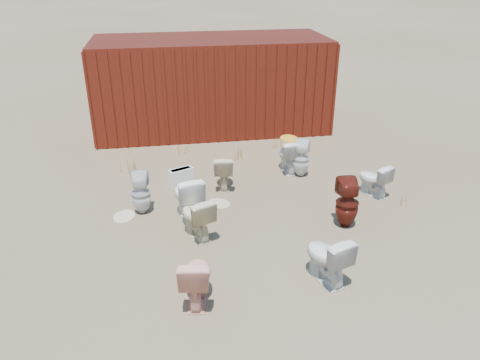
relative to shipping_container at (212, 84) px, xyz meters
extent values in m
plane|color=brown|center=(0.00, -5.20, -1.20)|extent=(100.00, 100.00, 0.00)
cube|color=#4F1B0D|center=(0.00, 0.00, 0.00)|extent=(6.00, 2.40, 2.40)
imported|color=white|center=(-0.99, -4.83, -0.78)|extent=(0.64, 0.90, 0.84)
imported|color=#F2A78C|center=(-1.03, -7.14, -0.82)|extent=(0.54, 0.80, 0.76)
imported|color=silver|center=(0.86, -7.00, -0.81)|extent=(0.66, 0.86, 0.77)
imported|color=#56170E|center=(1.71, -5.60, -0.76)|extent=(0.43, 0.44, 0.88)
imported|color=silver|center=(2.66, -4.57, -0.87)|extent=(0.63, 0.75, 0.67)
imported|color=silver|center=(-1.82, -4.53, -0.81)|extent=(0.35, 0.36, 0.78)
imported|color=beige|center=(-0.89, -5.52, -0.82)|extent=(0.66, 0.84, 0.75)
imported|color=beige|center=(-0.19, -3.73, -0.85)|extent=(0.49, 0.74, 0.71)
imported|color=white|center=(1.31, -3.17, -0.83)|extent=(0.44, 0.74, 0.74)
imported|color=white|center=(1.51, -3.46, -0.81)|extent=(0.44, 0.44, 0.79)
ellipsoid|color=gold|center=(1.31, -3.17, -0.45)|extent=(0.37, 0.47, 0.02)
cube|color=white|center=(-1.04, -3.48, -1.02)|extent=(0.54, 0.38, 0.35)
ellipsoid|color=beige|center=(-2.14, -4.66, -1.19)|extent=(0.46, 0.56, 0.02)
ellipsoid|color=beige|center=(-0.38, -4.46, -1.19)|extent=(0.57, 0.59, 0.02)
cone|color=olive|center=(-2.19, -2.68, -1.04)|extent=(0.36, 0.36, 0.32)
cone|color=olive|center=(0.28, -2.28, -1.04)|extent=(0.32, 0.32, 0.32)
cone|color=olive|center=(2.12, -2.16, -1.02)|extent=(0.36, 0.36, 0.36)
cone|color=olive|center=(-0.89, -1.70, -1.08)|extent=(0.30, 0.30, 0.23)
cone|color=olive|center=(1.42, -1.70, -1.06)|extent=(0.34, 0.34, 0.28)
cone|color=olive|center=(3.07, -5.02, -1.08)|extent=(0.28, 0.28, 0.24)
camera|label=1|loc=(-1.28, -12.27, 3.09)|focal=35.00mm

